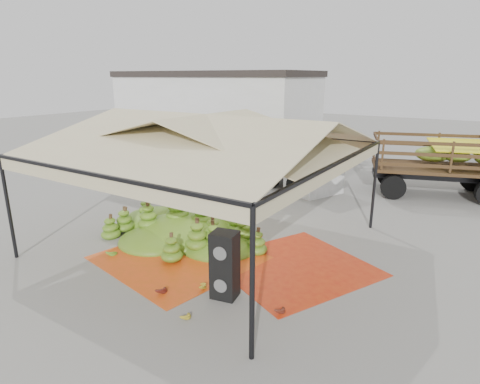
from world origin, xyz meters
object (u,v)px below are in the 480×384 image
Objects in this scene: banana_heap at (185,217)px; vendor at (239,183)px; truck_left at (284,156)px; speaker_stack at (225,265)px; truck_right at (476,160)px.

banana_heap is 3.65m from vendor.
vendor is 0.28× the size of truck_left.
truck_left reaches higher than banana_heap.
vendor reaches higher than speaker_stack.
vendor is 10.22m from truck_right.
banana_heap is at bearing 117.52° from vendor.
truck_right reaches higher than banana_heap.
banana_heap is 3.09× the size of vendor.
vendor is at bearing 109.09° from speaker_stack.
banana_heap is at bearing 131.96° from speaker_stack.
truck_left is at bearing 177.70° from truck_right.
truck_right is (7.95, 2.30, 0.27)m from truck_left.
banana_heap is 0.72× the size of truck_right.
speaker_stack reaches higher than banana_heap.
vendor is at bearing 94.25° from banana_heap.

